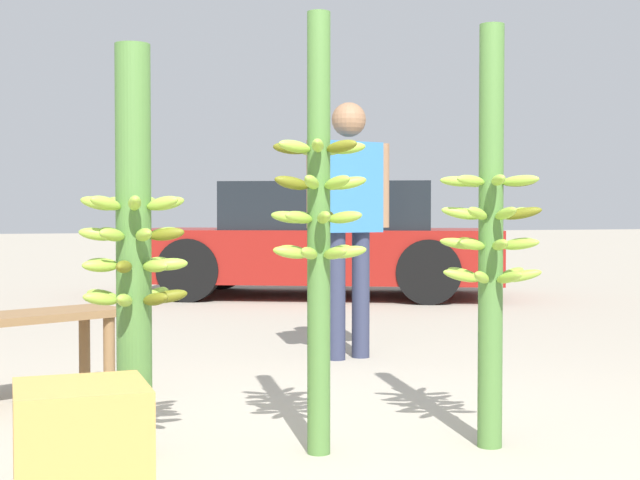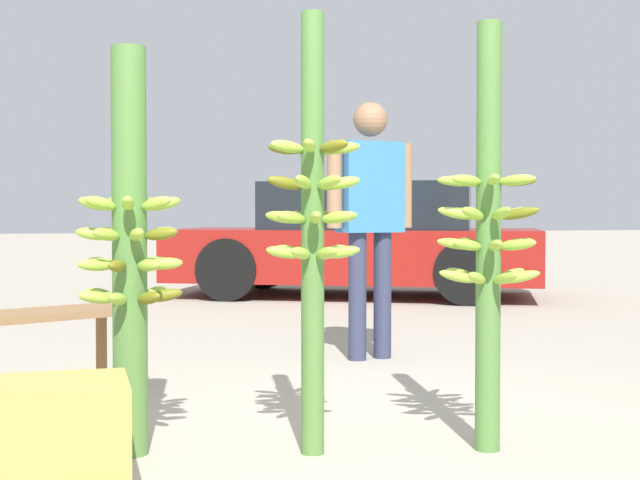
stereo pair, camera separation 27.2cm
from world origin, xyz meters
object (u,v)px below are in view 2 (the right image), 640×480
at_px(market_bench, 37,328).
at_px(vendor_person, 370,206).
at_px(banana_stalk_left, 130,251).
at_px(banana_stalk_center, 313,222).
at_px(produce_crate, 64,444).
at_px(banana_stalk_right, 488,235).
at_px(parked_car, 359,241).

bearing_deg(market_bench, vendor_person, -3.91).
relative_size(banana_stalk_left, market_bench, 1.50).
bearing_deg(banana_stalk_left, vendor_person, 49.55).
distance_m(banana_stalk_center, produce_crate, 1.25).
xyz_separation_m(market_bench, produce_crate, (0.15, -1.74, -0.16)).
bearing_deg(banana_stalk_right, parked_car, 76.51).
distance_m(banana_stalk_right, vendor_person, 2.26).
height_order(banana_stalk_right, market_bench, banana_stalk_right).
relative_size(vendor_person, market_bench, 1.57).
bearing_deg(parked_car, banana_stalk_right, -167.73).
distance_m(banana_stalk_center, market_bench, 1.82).
bearing_deg(vendor_person, banana_stalk_right, -107.77).
height_order(banana_stalk_left, parked_car, banana_stalk_left).
xyz_separation_m(banana_stalk_right, market_bench, (-1.78, 1.48, -0.50)).
bearing_deg(parked_car, market_bench, 171.93).
bearing_deg(parked_car, produce_crate, -179.58).
bearing_deg(banana_stalk_right, market_bench, 140.21).
distance_m(banana_stalk_left, produce_crate, 0.87).
bearing_deg(vendor_person, market_bench, -170.76).
relative_size(vendor_person, produce_crate, 4.09).
distance_m(banana_stalk_center, banana_stalk_right, 0.70).
relative_size(market_bench, produce_crate, 2.61).
bearing_deg(parked_car, banana_stalk_left, -179.79).
bearing_deg(banana_stalk_right, banana_stalk_left, 167.21).
relative_size(banana_stalk_center, banana_stalk_right, 1.02).
bearing_deg(produce_crate, banana_stalk_center, 22.94).
xyz_separation_m(vendor_person, market_bench, (-2.04, -0.76, -0.63)).
height_order(banana_stalk_left, market_bench, banana_stalk_left).
bearing_deg(vendor_person, banana_stalk_left, -141.64).
relative_size(banana_stalk_center, parked_car, 0.39).
bearing_deg(banana_stalk_right, produce_crate, -170.90).
distance_m(banana_stalk_left, banana_stalk_right, 1.42).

